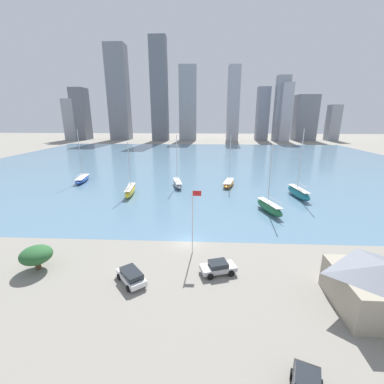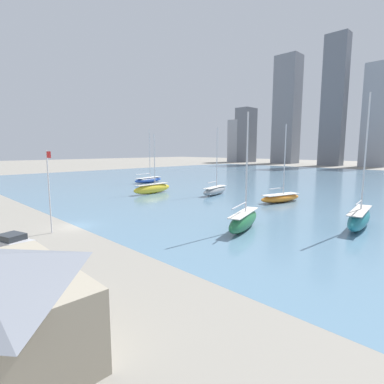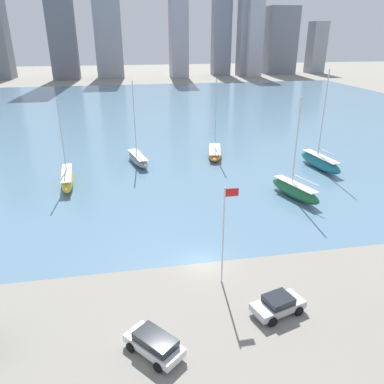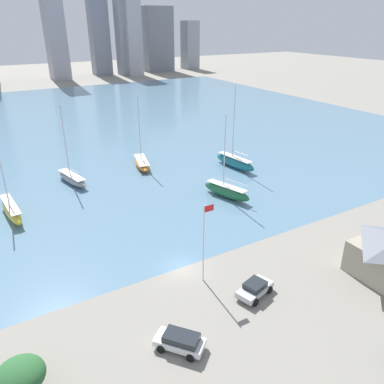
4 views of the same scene
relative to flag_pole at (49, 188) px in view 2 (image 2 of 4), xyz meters
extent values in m
plane|color=gray|center=(-1.09, 3.21, -5.09)|extent=(500.00, 500.00, 0.00)
cube|color=slate|center=(-1.09, 73.21, -5.09)|extent=(180.00, 140.00, 0.00)
cylinder|color=silver|center=(-0.07, 0.00, -0.47)|extent=(0.14, 0.14, 9.24)
cube|color=red|center=(0.55, 0.00, 3.66)|extent=(1.10, 0.03, 0.70)
cube|color=#8E939E|center=(-104.46, 173.79, 10.46)|extent=(9.05, 10.81, 31.10)
cube|color=slate|center=(-97.08, 175.22, 14.53)|extent=(10.49, 13.52, 39.23)
cube|color=slate|center=(-66.22, 177.40, 29.82)|extent=(15.00, 12.08, 69.81)
cube|color=slate|center=(-32.69, 168.20, 31.06)|extent=(12.21, 7.71, 72.30)
cube|color=#8E939E|center=(-11.95, 174.69, 21.99)|extent=(12.87, 12.04, 54.15)
ellipsoid|color=#284CA8|center=(-34.14, 38.77, -4.36)|extent=(4.08, 10.38, 1.46)
cube|color=silver|center=(-34.14, 38.77, -3.68)|extent=(3.35, 8.51, 0.10)
cube|color=#2D2D33|center=(-34.14, 38.77, -4.76)|extent=(0.44, 1.82, 0.66)
cylinder|color=silver|center=(-34.25, 39.52, 3.10)|extent=(0.18, 0.18, 13.45)
cylinder|color=silver|center=(-33.84, 36.83, -2.53)|extent=(0.98, 5.40, 0.14)
ellipsoid|color=yellow|center=(-16.49, 26.70, -4.08)|extent=(2.63, 10.25, 2.01)
cube|color=beige|center=(-16.49, 26.70, -3.12)|extent=(2.16, 8.40, 0.10)
cube|color=#2D2D33|center=(-16.49, 26.70, -4.63)|extent=(0.33, 1.83, 0.91)
cylinder|color=silver|center=(-16.56, 27.46, 2.25)|extent=(0.18, 0.18, 10.65)
cylinder|color=silver|center=(-16.39, 25.67, -1.97)|extent=(0.48, 3.60, 0.14)
ellipsoid|color=#1E757F|center=(23.63, 26.72, -3.99)|extent=(3.28, 10.33, 2.19)
cube|color=#BCB7AD|center=(23.63, 26.72, -2.95)|extent=(2.69, 8.47, 0.10)
cube|color=#2D2D33|center=(23.63, 26.72, -4.59)|extent=(0.41, 1.84, 0.98)
cylinder|color=silver|center=(23.52, 27.48, 3.89)|extent=(0.18, 0.18, 13.58)
cylinder|color=silver|center=(23.80, 25.47, -1.80)|extent=(0.70, 4.04, 0.14)
ellipsoid|color=orange|center=(8.14, 36.26, -4.37)|extent=(4.49, 9.40, 1.44)
cube|color=silver|center=(8.14, 36.26, -3.70)|extent=(3.68, 7.71, 0.10)
cube|color=#2D2D33|center=(8.14, 36.26, -4.76)|extent=(0.54, 1.63, 0.65)
cylinder|color=silver|center=(8.30, 36.92, 2.46)|extent=(0.18, 0.18, 12.22)
cylinder|color=silver|center=(7.88, 35.20, -2.55)|extent=(0.98, 3.47, 0.14)
ellipsoid|color=gray|center=(-5.78, 34.67, -4.25)|extent=(3.95, 9.38, 1.66)
cube|color=silver|center=(-5.78, 34.67, -3.47)|extent=(3.24, 7.69, 0.10)
cube|color=#2D2D33|center=(-5.78, 34.67, -4.71)|extent=(0.53, 1.65, 0.75)
cylinder|color=silver|center=(-5.93, 35.34, 2.61)|extent=(0.18, 0.18, 12.07)
cylinder|color=silver|center=(-5.50, 33.51, -2.32)|extent=(1.00, 3.69, 0.14)
ellipsoid|color=#236B3D|center=(14.40, 16.31, -4.04)|extent=(4.33, 9.00, 2.08)
cube|color=silver|center=(14.40, 16.31, -3.05)|extent=(3.55, 7.38, 0.10)
cube|color=#2D2D33|center=(14.40, 16.31, -4.62)|extent=(0.64, 1.58, 0.94)
cylinder|color=silver|center=(14.20, 16.95, 2.70)|extent=(0.18, 0.18, 11.42)
cylinder|color=silver|center=(14.92, 14.69, -1.90)|extent=(1.57, 4.56, 0.14)
cube|color=#B7B7BC|center=(3.31, -4.77, -4.40)|extent=(4.64, 3.14, 0.60)
cube|color=#23282D|center=(3.31, -4.77, -3.83)|extent=(2.54, 2.30, 0.55)
cylinder|color=black|center=(4.28, -3.41, -4.70)|extent=(0.82, 0.49, 0.77)
cylinder|color=black|center=(4.87, -5.36, -4.70)|extent=(0.82, 0.49, 0.77)
cylinder|color=black|center=(1.76, -4.17, -4.70)|extent=(0.82, 0.49, 0.77)
camera|label=1|loc=(1.49, -32.26, 13.45)|focal=24.00mm
camera|label=2|loc=(34.17, -11.87, 4.21)|focal=28.00mm
camera|label=3|loc=(-7.81, -27.05, 15.67)|focal=35.00mm
camera|label=4|loc=(-17.97, -28.48, 20.99)|focal=35.00mm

